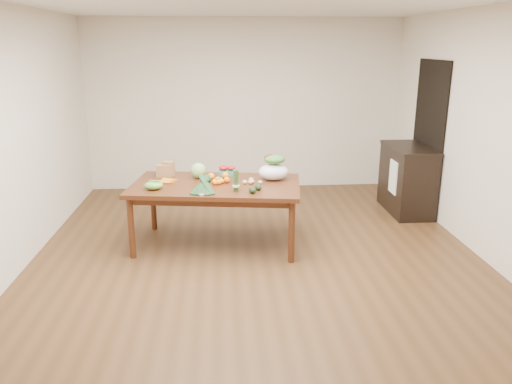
{
  "coord_description": "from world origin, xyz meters",
  "views": [
    {
      "loc": [
        -0.37,
        -5.05,
        2.3
      ],
      "look_at": [
        -0.02,
        0.0,
        0.79
      ],
      "focal_mm": 35.0,
      "sensor_mm": 36.0,
      "label": 1
    }
  ],
  "objects": [
    {
      "name": "carrots",
      "position": [
        -0.99,
        0.62,
        0.76
      ],
      "size": [
        0.25,
        0.24,
        0.03
      ],
      "primitive_type": null,
      "rotation": [
        0.0,
        0.0,
        -0.14
      ],
      "color": "orange",
      "rests_on": "dining_table"
    },
    {
      "name": "avocado_b",
      "position": [
        0.02,
        0.21,
        0.78
      ],
      "size": [
        0.1,
        0.12,
        0.07
      ],
      "primitive_type": "ellipsoid",
      "rotation": [
        0.0,
        0.0,
        0.3
      ],
      "color": "black",
      "rests_on": "dining_table"
    },
    {
      "name": "paper_bag",
      "position": [
        -1.07,
        0.9,
        0.84
      ],
      "size": [
        0.28,
        0.24,
        0.18
      ],
      "primitive_type": null,
      "rotation": [
        0.0,
        0.0,
        -0.14
      ],
      "color": "#945E42",
      "rests_on": "dining_table"
    },
    {
      "name": "dish_towel",
      "position": [
        1.96,
        1.4,
        0.55
      ],
      "size": [
        0.02,
        0.28,
        0.45
      ],
      "primitive_type": "cube",
      "color": "white",
      "rests_on": "cabinet"
    },
    {
      "name": "potato_a",
      "position": [
        -0.11,
        0.47,
        0.77
      ],
      "size": [
        0.06,
        0.05,
        0.05
      ],
      "primitive_type": "ellipsoid",
      "color": "#DCC47F",
      "rests_on": "dining_table"
    },
    {
      "name": "mandarin_cluster",
      "position": [
        -0.43,
        0.5,
        0.79
      ],
      "size": [
        0.2,
        0.2,
        0.09
      ],
      "primitive_type": null,
      "rotation": [
        0.0,
        0.0,
        -0.14
      ],
      "color": "orange",
      "rests_on": "dining_table"
    },
    {
      "name": "asparagus_bundle",
      "position": [
        -0.23,
        0.18,
        0.88
      ],
      "size": [
        0.1,
        0.13,
        0.26
      ],
      "primitive_type": null,
      "rotation": [
        0.15,
        0.0,
        -0.14
      ],
      "color": "#4F7937",
      "rests_on": "dining_table"
    },
    {
      "name": "kale_bunch",
      "position": [
        -0.58,
        0.14,
        0.83
      ],
      "size": [
        0.37,
        0.44,
        0.16
      ],
      "primitive_type": null,
      "rotation": [
        0.0,
        0.0,
        -0.14
      ],
      "color": "black",
      "rests_on": "dining_table"
    },
    {
      "name": "orange_b",
      "position": [
        -0.33,
        0.72,
        0.79
      ],
      "size": [
        0.08,
        0.08,
        0.08
      ],
      "primitive_type": "sphere",
      "color": "orange",
      "rests_on": "dining_table"
    },
    {
      "name": "doorway_dark",
      "position": [
        2.48,
        1.6,
        1.05
      ],
      "size": [
        0.02,
        1.0,
        2.1
      ],
      "primitive_type": "cube",
      "color": "black",
      "rests_on": "floor"
    },
    {
      "name": "dining_table",
      "position": [
        -0.45,
        0.51,
        0.38
      ],
      "size": [
        2.05,
        1.32,
        0.75
      ],
      "primitive_type": "cube",
      "rotation": [
        0.0,
        0.0,
        -0.14
      ],
      "color": "#482410",
      "rests_on": "floor"
    },
    {
      "name": "strawberry_basket_a",
      "position": [
        -0.36,
        0.85,
        0.8
      ],
      "size": [
        0.13,
        0.13,
        0.1
      ],
      "primitive_type": null,
      "rotation": [
        0.0,
        0.0,
        -0.14
      ],
      "color": "red",
      "rests_on": "dining_table"
    },
    {
      "name": "avocado_a",
      "position": [
        -0.05,
        0.1,
        0.79
      ],
      "size": [
        0.1,
        0.12,
        0.07
      ],
      "primitive_type": "ellipsoid",
      "rotation": [
        0.0,
        0.0,
        0.3
      ],
      "color": "black",
      "rests_on": "dining_table"
    },
    {
      "name": "cabbage",
      "position": [
        -0.66,
        0.77,
        0.84
      ],
      "size": [
        0.19,
        0.19,
        0.19
      ],
      "primitive_type": "sphere",
      "color": "#86B266",
      "rests_on": "dining_table"
    },
    {
      "name": "floor",
      "position": [
        0.0,
        0.0,
        0.0
      ],
      "size": [
        6.0,
        6.0,
        0.0
      ],
      "primitive_type": "plane",
      "color": "#50331B",
      "rests_on": "ground"
    },
    {
      "name": "cabinet",
      "position": [
        2.22,
        1.56,
        0.47
      ],
      "size": [
        0.52,
        1.02,
        0.94
      ],
      "primitive_type": "cube",
      "color": "black",
      "rests_on": "floor"
    },
    {
      "name": "potato_b",
      "position": [
        -0.05,
        0.46,
        0.77
      ],
      "size": [
        0.06,
        0.05,
        0.05
      ],
      "primitive_type": "ellipsoid",
      "color": "tan",
      "rests_on": "dining_table"
    },
    {
      "name": "potato_d",
      "position": [
        -0.04,
        0.57,
        0.77
      ],
      "size": [
        0.06,
        0.05,
        0.05
      ],
      "primitive_type": "ellipsoid",
      "color": "tan",
      "rests_on": "dining_table"
    },
    {
      "name": "ceiling",
      "position": [
        0.0,
        0.0,
        2.7
      ],
      "size": [
        5.0,
        6.0,
        0.02
      ],
      "primitive_type": "cube",
      "color": "white",
      "rests_on": "room_walls"
    },
    {
      "name": "potato_c",
      "position": [
        -0.03,
        0.5,
        0.77
      ],
      "size": [
        0.05,
        0.04,
        0.04
      ],
      "primitive_type": "ellipsoid",
      "color": "tan",
      "rests_on": "dining_table"
    },
    {
      "name": "snap_pea_bag",
      "position": [
        -1.13,
        0.32,
        0.8
      ],
      "size": [
        0.21,
        0.16,
        0.09
      ],
      "primitive_type": "ellipsoid",
      "color": "#5EA537",
      "rests_on": "dining_table"
    },
    {
      "name": "strawberry_basket_b",
      "position": [
        -0.26,
        0.88,
        0.8
      ],
      "size": [
        0.12,
        0.12,
        0.09
      ],
      "primitive_type": null,
      "rotation": [
        0.0,
        0.0,
        -0.14
      ],
      "color": "red",
      "rests_on": "dining_table"
    },
    {
      "name": "orange_c",
      "position": [
        -0.32,
        0.53,
        0.79
      ],
      "size": [
        0.07,
        0.07,
        0.07
      ],
      "primitive_type": "sphere",
      "color": "orange",
      "rests_on": "dining_table"
    },
    {
      "name": "orange_a",
      "position": [
        -0.5,
        0.68,
        0.79
      ],
      "size": [
        0.09,
        0.09,
        0.09
      ],
      "primitive_type": "sphere",
      "color": "orange",
      "rests_on": "dining_table"
    },
    {
      "name": "salad_bag",
      "position": [
        0.23,
        0.63,
        0.89
      ],
      "size": [
        0.38,
        0.31,
        0.27
      ],
      "primitive_type": null,
      "rotation": [
        0.0,
        0.0,
        -0.14
      ],
      "color": "white",
      "rests_on": "dining_table"
    },
    {
      "name": "room_walls",
      "position": [
        0.0,
        0.0,
        1.35
      ],
      "size": [
        5.02,
        6.02,
        2.7
      ],
      "color": "silver",
      "rests_on": "floor"
    },
    {
      "name": "potato_e",
      "position": [
        0.06,
        0.46,
        0.77
      ],
      "size": [
        0.05,
        0.04,
        0.04
      ],
      "primitive_type": "ellipsoid",
      "color": "#CEB977",
      "rests_on": "dining_table"
    }
  ]
}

